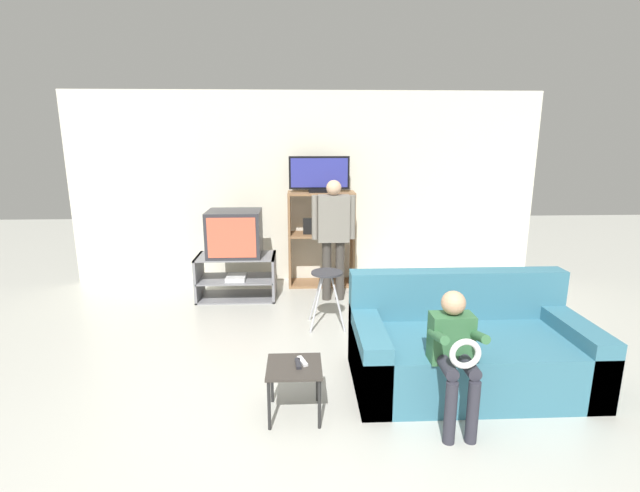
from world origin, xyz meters
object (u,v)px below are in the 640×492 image
at_px(television_flat, 319,175).
at_px(folding_stool, 327,282).
at_px(remote_control_black, 298,364).
at_px(person_seated_child, 455,348).
at_px(tv_stand, 237,277).
at_px(snack_table, 294,373).
at_px(television_main, 235,233).
at_px(remote_control_white, 302,361).
at_px(person_standing_adult, 334,229).
at_px(media_shelf, 321,238).
at_px(couch, 467,349).

height_order(television_flat, folding_stool, television_flat).
xyz_separation_m(remote_control_black, person_seated_child, (1.08, -0.17, 0.18)).
distance_m(tv_stand, television_flat, 1.70).
bearing_deg(remote_control_black, snack_table, -163.58).
height_order(television_main, snack_table, television_main).
height_order(tv_stand, television_main, television_main).
xyz_separation_m(remote_control_white, person_standing_adult, (0.40, 2.42, 0.50)).
xyz_separation_m(folding_stool, remote_control_white, (-0.27, -1.59, -0.09)).
relative_size(snack_table, remote_control_black, 2.77).
relative_size(snack_table, person_seated_child, 0.41).
height_order(television_main, person_seated_child, television_main).
relative_size(television_main, person_seated_child, 0.67).
xyz_separation_m(snack_table, person_standing_adult, (0.46, 2.47, 0.56)).
distance_m(tv_stand, media_shelf, 1.26).
distance_m(media_shelf, television_flat, 0.85).
height_order(remote_control_white, person_seated_child, person_seated_child).
xyz_separation_m(remote_control_black, couch, (1.40, 0.40, -0.11)).
bearing_deg(person_seated_child, couch, 61.08).
relative_size(tv_stand, person_seated_child, 1.01).
bearing_deg(snack_table, person_standing_adult, 79.36).
relative_size(tv_stand, couch, 0.52).
xyz_separation_m(television_flat, person_standing_adult, (0.15, -0.59, -0.60)).
xyz_separation_m(snack_table, couch, (1.43, 0.41, -0.05)).
bearing_deg(couch, snack_table, -163.93).
distance_m(folding_stool, person_seated_child, 1.96).
bearing_deg(person_seated_child, snack_table, 171.92).
relative_size(television_flat, remote_control_black, 5.52).
relative_size(folding_stool, remote_control_black, 4.26).
bearing_deg(television_flat, media_shelf, 42.49).
bearing_deg(person_seated_child, media_shelf, 103.41).
relative_size(couch, person_standing_adult, 1.26).
distance_m(remote_control_black, person_standing_adult, 2.54).
distance_m(tv_stand, couch, 3.08).
bearing_deg(snack_table, folding_stool, 78.47).
distance_m(remote_control_white, person_seated_child, 1.09).
xyz_separation_m(television_main, snack_table, (0.76, -2.61, -0.49)).
relative_size(tv_stand, person_standing_adult, 0.65).
bearing_deg(remote_control_white, tv_stand, 88.25).
height_order(tv_stand, media_shelf, media_shelf).
bearing_deg(person_seated_child, remote_control_white, 168.95).
relative_size(media_shelf, remote_control_black, 8.93).
bearing_deg(tv_stand, couch, -44.96).
xyz_separation_m(remote_control_black, person_standing_adult, (0.44, 2.46, 0.50)).
bearing_deg(person_seated_child, television_main, 124.07).
bearing_deg(couch, person_seated_child, -118.92).
xyz_separation_m(television_main, person_seated_child, (1.87, -2.77, -0.25)).
bearing_deg(person_standing_adult, media_shelf, 101.31).
distance_m(remote_control_white, person_standing_adult, 2.50).
relative_size(media_shelf, person_standing_adult, 0.86).
distance_m(folding_stool, couch, 1.66).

